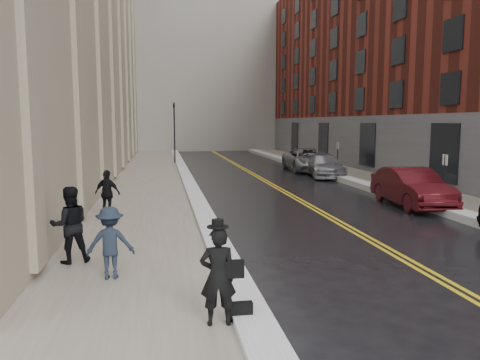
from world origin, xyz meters
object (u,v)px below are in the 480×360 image
object	(u,v)px
car_silver_near	(325,166)
pedestrian_a	(70,225)
pedestrian_c	(108,193)
pedestrian_main	(218,276)
car_silver_far	(307,160)
car_maroon	(412,187)
pedestrian_b	(110,243)

from	to	relation	value
car_silver_near	pedestrian_a	distance (m)	21.62
car_silver_near	pedestrian_c	world-z (taller)	pedestrian_c
car_silver_near	pedestrian_main	size ratio (longest dim) A/B	3.00
car_silver_near	car_silver_far	size ratio (longest dim) A/B	0.85
car_silver_far	pedestrian_c	distance (m)	19.87
car_maroon	pedestrian_a	world-z (taller)	pedestrian_a
car_silver_near	pedestrian_b	distance (m)	22.13
pedestrian_a	pedestrian_c	distance (m)	5.69
pedestrian_main	pedestrian_b	distance (m)	3.42
car_silver_far	pedestrian_b	size ratio (longest dim) A/B	3.74
car_silver_far	car_silver_near	bearing A→B (deg)	-87.22
car_silver_near	pedestrian_main	bearing A→B (deg)	-106.11
pedestrian_main	pedestrian_a	world-z (taller)	pedestrian_a
car_maroon	pedestrian_b	xyz separation A→B (m)	(-11.54, -7.83, 0.13)
pedestrian_a	car_silver_near	bearing A→B (deg)	-142.99
pedestrian_a	pedestrian_main	bearing A→B (deg)	110.29
car_silver_far	pedestrian_b	distance (m)	25.34
pedestrian_b	pedestrian_main	bearing A→B (deg)	126.66
car_silver_near	pedestrian_b	xyz separation A→B (m)	(-11.63, -18.83, 0.21)
pedestrian_main	pedestrian_a	size ratio (longest dim) A/B	0.90
pedestrian_main	pedestrian_c	distance (m)	10.19
car_silver_far	pedestrian_b	world-z (taller)	pedestrian_b
pedestrian_main	pedestrian_c	xyz separation A→B (m)	(-2.85, 9.78, 0.00)
car_maroon	pedestrian_main	distance (m)	14.23
car_maroon	pedestrian_b	world-z (taller)	pedestrian_b
car_silver_near	pedestrian_c	bearing A→B (deg)	-128.67
car_maroon	pedestrian_c	bearing A→B (deg)	-172.44
car_maroon	pedestrian_c	distance (m)	12.39
pedestrian_main	pedestrian_c	bearing A→B (deg)	-71.56
car_silver_near	pedestrian_main	xyz separation A→B (m)	(-9.60, -21.57, 0.26)
pedestrian_c	pedestrian_b	bearing A→B (deg)	121.55
car_silver_near	pedestrian_b	bearing A→B (deg)	-113.83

